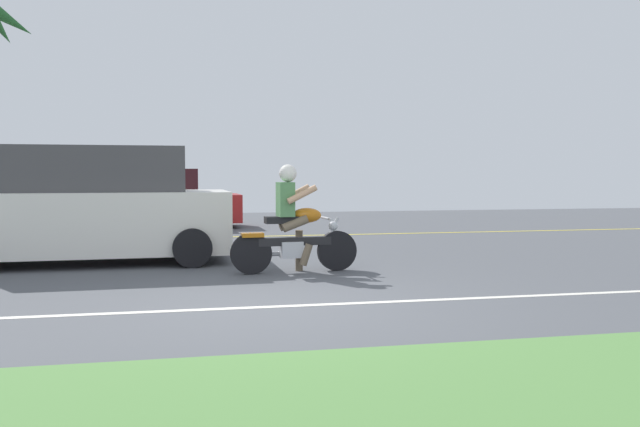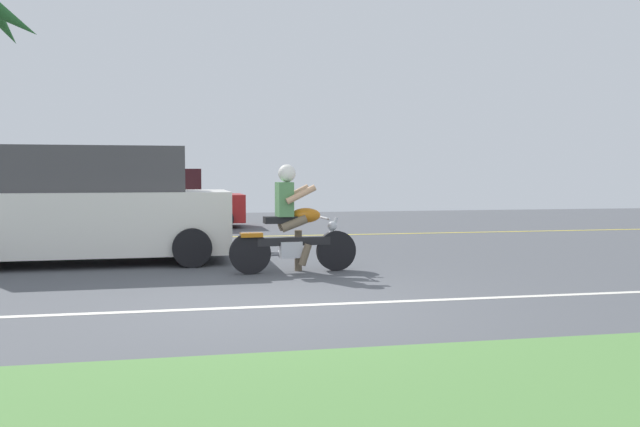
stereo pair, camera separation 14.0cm
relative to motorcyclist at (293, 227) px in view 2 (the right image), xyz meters
The scene contains 8 objects.
ground 1.10m from the motorcyclist, 139.06° to the left, with size 56.00×30.00×0.04m, color #4C4F54.
lane_line_near 2.71m from the motorcyclist, 103.82° to the right, with size 50.40×0.12×0.01m, color silver.
lane_line_far 5.97m from the motorcyclist, 96.05° to the left, with size 50.40×0.12×0.01m, color yellow.
motorcyclist is the anchor object (origin of this frame).
suv_nearby 3.73m from the motorcyclist, 151.36° to the left, with size 4.91×2.23×1.98m.
parked_car_0 13.38m from the motorcyclist, 122.04° to the left, with size 3.75×1.98×1.70m.
parked_car_1 9.23m from the motorcyclist, 104.88° to the left, with size 4.48×1.93×1.66m.
motorcyclist_distant 7.79m from the motorcyclist, 129.01° to the left, with size 1.58×0.61×1.35m.
Camera 2 is at (-0.91, -7.49, 1.53)m, focal length 36.80 mm.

